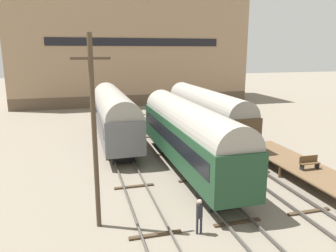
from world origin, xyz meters
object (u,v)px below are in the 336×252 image
object	(u,v)px
person_worker	(199,213)
utility_pole	(94,132)
train_car_brown	(206,112)
bench	(309,162)
train_car_grey	(114,113)
train_car_green	(188,132)

from	to	relation	value
person_worker	utility_pole	xyz separation A→B (m)	(-4.66, 2.06, 3.84)
train_car_brown	utility_pole	distance (m)	17.88
train_car_brown	bench	world-z (taller)	train_car_brown
train_car_grey	bench	bearing A→B (deg)	-48.98
bench	train_car_green	bearing A→B (deg)	149.23
person_worker	utility_pole	bearing A→B (deg)	156.12
train_car_grey	person_worker	size ratio (longest dim) A/B	8.55
train_car_grey	person_worker	world-z (taller)	train_car_grey
train_car_brown	train_car_grey	size ratio (longest dim) A/B	1.02
person_worker	train_car_grey	bearing A→B (deg)	96.94
train_car_brown	bench	size ratio (longest dim) A/B	11.33
bench	person_worker	distance (m)	10.25
train_car_green	bench	world-z (taller)	train_car_green
train_car_brown	train_car_grey	world-z (taller)	train_car_grey
person_worker	utility_pole	size ratio (longest dim) A/B	0.19
train_car_brown	utility_pole	world-z (taller)	utility_pole
train_car_brown	person_worker	world-z (taller)	train_car_brown
train_car_brown	utility_pole	size ratio (longest dim) A/B	1.66
train_car_green	train_car_grey	bearing A→B (deg)	115.93
train_car_grey	bench	size ratio (longest dim) A/B	11.07
train_car_grey	train_car_green	xyz separation A→B (m)	(4.37, -8.98, 0.03)
train_car_brown	utility_pole	bearing A→B (deg)	-129.47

